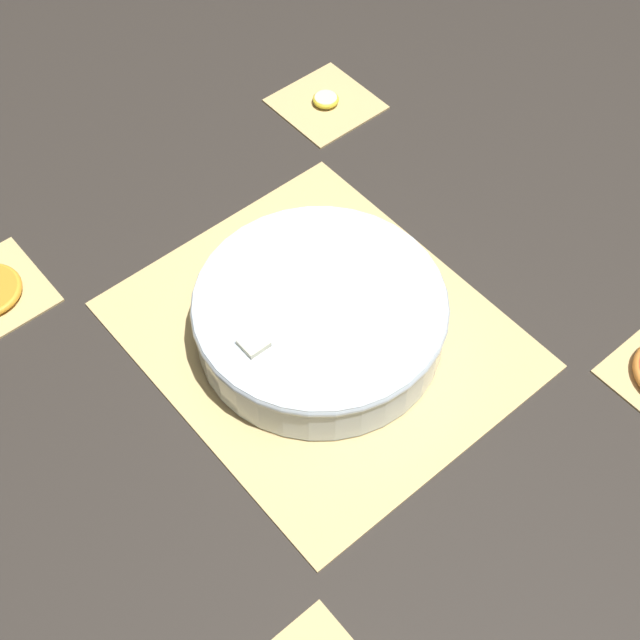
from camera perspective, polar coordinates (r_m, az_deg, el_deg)
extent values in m
plane|color=#2D2823|center=(1.09, 0.00, -0.99)|extent=(6.00, 6.00, 0.00)
cube|color=#D6B775|center=(1.09, 0.00, -0.90)|extent=(0.45, 0.39, 0.01)
cube|color=brown|center=(1.02, 6.43, -7.02)|extent=(0.01, 0.38, 0.00)
cube|color=brown|center=(1.04, 4.50, -5.19)|extent=(0.01, 0.38, 0.00)
cube|color=brown|center=(1.06, 2.65, -3.41)|extent=(0.01, 0.38, 0.00)
cube|color=brown|center=(1.08, 0.87, -1.68)|extent=(0.01, 0.38, 0.00)
cube|color=brown|center=(1.10, -0.85, -0.03)|extent=(0.01, 0.38, 0.00)
cube|color=brown|center=(1.12, -2.49, 1.57)|extent=(0.01, 0.38, 0.00)
cube|color=brown|center=(1.15, -4.06, 3.09)|extent=(0.01, 0.38, 0.00)
cube|color=brown|center=(1.18, -5.57, 4.54)|extent=(0.01, 0.38, 0.00)
cube|color=#D6B775|center=(1.38, 0.37, 13.70)|extent=(0.14, 0.14, 0.01)
cube|color=brown|center=(1.36, 1.01, 13.28)|extent=(0.00, 0.13, 0.00)
cube|color=brown|center=(1.39, -0.26, 14.22)|extent=(0.00, 0.13, 0.00)
cube|color=brown|center=(1.17, -19.53, 0.41)|extent=(0.00, 0.13, 0.00)
cylinder|color=silver|center=(1.06, 0.00, 0.21)|extent=(0.30, 0.30, 0.07)
torus|color=silver|center=(1.04, 0.00, 1.04)|extent=(0.30, 0.30, 0.01)
cylinder|color=#F4EABC|center=(1.11, -0.88, 4.09)|extent=(0.02, 0.02, 0.01)
cylinder|color=#F4EABC|center=(1.05, 3.25, 1.70)|extent=(0.03, 0.03, 0.01)
cylinder|color=#F4EABC|center=(1.05, -0.30, 0.56)|extent=(0.03, 0.03, 0.01)
cylinder|color=#F4EABC|center=(1.03, 3.70, 0.33)|extent=(0.03, 0.03, 0.01)
cylinder|color=#F4EABC|center=(1.08, -5.68, 1.03)|extent=(0.03, 0.03, 0.01)
cylinder|color=#F4EABC|center=(1.00, -1.89, -3.89)|extent=(0.03, 0.03, 0.01)
cube|color=beige|center=(1.14, 2.63, 3.84)|extent=(0.03, 0.03, 0.03)
cube|color=beige|center=(1.10, -2.25, 3.78)|extent=(0.03, 0.03, 0.03)
cube|color=beige|center=(1.07, 0.90, 2.00)|extent=(0.03, 0.03, 0.03)
cube|color=beige|center=(1.11, 0.38, 3.42)|extent=(0.03, 0.03, 0.03)
cube|color=beige|center=(1.06, 4.57, 1.73)|extent=(0.02, 0.02, 0.02)
cube|color=beige|center=(1.01, -4.16, -1.90)|extent=(0.03, 0.03, 0.03)
cube|color=beige|center=(1.12, 1.95, 5.50)|extent=(0.02, 0.02, 0.02)
cube|color=beige|center=(1.13, -0.82, 5.31)|extent=(0.02, 0.02, 0.02)
cube|color=beige|center=(1.05, -1.74, -2.07)|extent=(0.02, 0.02, 0.02)
cube|color=beige|center=(1.10, -4.22, 2.98)|extent=(0.02, 0.02, 0.02)
cube|color=beige|center=(1.05, -5.07, -0.79)|extent=(0.02, 0.02, 0.02)
cube|color=beige|center=(1.01, 3.75, -4.49)|extent=(0.03, 0.03, 0.03)
cube|color=beige|center=(1.10, 1.40, 1.32)|extent=(0.03, 0.03, 0.03)
ellipsoid|color=orange|center=(1.02, -1.49, -5.33)|extent=(0.03, 0.02, 0.01)
ellipsoid|color=orange|center=(1.09, 5.56, 2.45)|extent=(0.03, 0.02, 0.02)
ellipsoid|color=orange|center=(1.07, -2.31, 0.65)|extent=(0.03, 0.02, 0.01)
ellipsoid|color=orange|center=(1.03, -5.15, -2.87)|extent=(0.03, 0.01, 0.01)
ellipsoid|color=orange|center=(1.08, 3.11, 3.36)|extent=(0.03, 0.02, 0.01)
ellipsoid|color=orange|center=(1.06, -2.21, 1.98)|extent=(0.03, 0.02, 0.01)
ellipsoid|color=orange|center=(1.10, 2.96, 1.29)|extent=(0.03, 0.02, 0.01)
ellipsoid|color=orange|center=(1.05, 2.38, -1.00)|extent=(0.03, 0.02, 0.01)
cylinder|color=#F4EABC|center=(1.37, 0.37, 13.94)|extent=(0.03, 0.03, 0.01)
torus|color=yellow|center=(1.37, 0.37, 13.94)|extent=(0.04, 0.04, 0.01)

